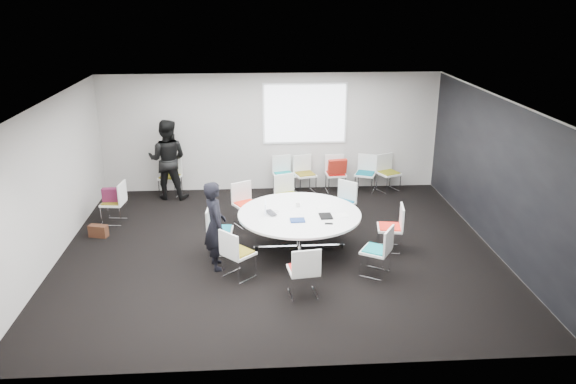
{
  "coord_description": "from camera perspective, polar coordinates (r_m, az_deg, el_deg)",
  "views": [
    {
      "loc": [
        -0.45,
        -9.52,
        4.56
      ],
      "look_at": [
        0.2,
        0.4,
        1.0
      ],
      "focal_mm": 35.0,
      "sensor_mm": 36.0,
      "label": 1
    }
  ],
  "objects": [
    {
      "name": "chair_back_c",
      "position": [
        13.52,
        4.84,
        1.15
      ],
      "size": [
        0.48,
        0.47,
        0.88
      ],
      "rotation": [
        0.0,
        0.0,
        3.19
      ],
      "color": "silver",
      "rests_on": "ground"
    },
    {
      "name": "notebook_black",
      "position": [
        10.15,
        3.86,
        -2.45
      ],
      "size": [
        0.24,
        0.31,
        0.02
      ],
      "primitive_type": "cube",
      "rotation": [
        0.0,
        0.0,
        0.05
      ],
      "color": "black",
      "rests_on": "conference_table"
    },
    {
      "name": "chair_back_a",
      "position": [
        13.41,
        -0.41,
        1.06
      ],
      "size": [
        0.56,
        0.55,
        0.88
      ],
      "rotation": [
        0.0,
        0.0,
        3.41
      ],
      "color": "silver",
      "rests_on": "ground"
    },
    {
      "name": "red_jacket",
      "position": [
        13.18,
        5.04,
        2.59
      ],
      "size": [
        0.46,
        0.23,
        0.36
      ],
      "primitive_type": "cube",
      "rotation": [
        0.17,
        0.0,
        0.16
      ],
      "color": "#9F1F13",
      "rests_on": "chair_back_c"
    },
    {
      "name": "papers_right",
      "position": [
        10.6,
        3.68,
        -1.52
      ],
      "size": [
        0.36,
        0.36,
        0.0
      ],
      "primitive_type": "cube",
      "rotation": [
        0.0,
        0.0,
        0.72
      ],
      "color": "white",
      "rests_on": "conference_table"
    },
    {
      "name": "laptop",
      "position": [
        10.28,
        -1.51,
        -2.1
      ],
      "size": [
        0.31,
        0.37,
        0.03
      ],
      "primitive_type": "imported",
      "rotation": [
        0.0,
        0.0,
        1.92
      ],
      "color": "#333338",
      "rests_on": "conference_table"
    },
    {
      "name": "conference_table",
      "position": [
        10.37,
        1.16,
        -3.09
      ],
      "size": [
        2.26,
        2.26,
        0.73
      ],
      "color": "silver",
      "rests_on": "ground"
    },
    {
      "name": "chair_back_e",
      "position": [
        13.75,
        10.14,
        1.22
      ],
      "size": [
        0.6,
        0.6,
        0.88
      ],
      "rotation": [
        0.0,
        0.0,
        3.56
      ],
      "color": "silver",
      "rests_on": "ground"
    },
    {
      "name": "chair_back_d",
      "position": [
        13.61,
        7.84,
        1.16
      ],
      "size": [
        0.59,
        0.59,
        0.88
      ],
      "rotation": [
        0.0,
        0.0,
        2.76
      ],
      "color": "silver",
      "rests_on": "ground"
    },
    {
      "name": "tablet_folio",
      "position": [
        9.94,
        0.97,
        -2.88
      ],
      "size": [
        0.27,
        0.21,
        0.03
      ],
      "primitive_type": "cube",
      "rotation": [
        0.0,
        0.0,
        0.03
      ],
      "color": "navy",
      "rests_on": "conference_table"
    },
    {
      "name": "brown_bag",
      "position": [
        11.67,
        -18.71,
        -3.77
      ],
      "size": [
        0.39,
        0.25,
        0.24
      ],
      "primitive_type": "cube",
      "rotation": [
        0.0,
        0.0,
        -0.25
      ],
      "color": "#3D2013",
      "rests_on": "ground"
    },
    {
      "name": "person_main",
      "position": [
        9.69,
        -7.41,
        -3.39
      ],
      "size": [
        0.52,
        0.65,
        1.57
      ],
      "primitive_type": "imported",
      "rotation": [
        0.0,
        0.0,
        1.85
      ],
      "color": "black",
      "rests_on": "ground"
    },
    {
      "name": "chair_ring_a",
      "position": [
        10.62,
        10.3,
        -4.43
      ],
      "size": [
        0.52,
        0.53,
        0.88
      ],
      "rotation": [
        0.0,
        0.0,
        1.41
      ],
      "color": "silver",
      "rests_on": "ground"
    },
    {
      "name": "chair_ring_f",
      "position": [
        9.52,
        -5.07,
        -7.15
      ],
      "size": [
        0.64,
        0.64,
        0.88
      ],
      "rotation": [
        0.0,
        0.0,
        5.47
      ],
      "color": "silver",
      "rests_on": "ground"
    },
    {
      "name": "person_back",
      "position": [
        13.19,
        -12.15,
        3.26
      ],
      "size": [
        0.99,
        0.82,
        1.86
      ],
      "primitive_type": "imported",
      "rotation": [
        0.0,
        0.0,
        3.01
      ],
      "color": "black",
      "rests_on": "ground"
    },
    {
      "name": "chair_ring_d",
      "position": [
        11.59,
        -4.26,
        -2.06
      ],
      "size": [
        0.62,
        0.62,
        0.88
      ],
      "rotation": [
        0.0,
        0.0,
        3.66
      ],
      "color": "silver",
      "rests_on": "ground"
    },
    {
      "name": "chair_person_back",
      "position": [
        13.53,
        -11.84,
        0.8
      ],
      "size": [
        0.57,
        0.56,
        0.88
      ],
      "rotation": [
        0.0,
        0.0,
        2.86
      ],
      "color": "silver",
      "rests_on": "ground"
    },
    {
      "name": "chair_ring_g",
      "position": [
        8.94,
        1.57,
        -8.93
      ],
      "size": [
        0.52,
        0.51,
        0.88
      ],
      "rotation": [
        0.0,
        0.0,
        6.42
      ],
      "color": "silver",
      "rests_on": "ground"
    },
    {
      "name": "phone",
      "position": [
        9.85,
        4.17,
        -3.22
      ],
      "size": [
        0.15,
        0.09,
        0.01
      ],
      "primitive_type": "cube",
      "rotation": [
        0.0,
        0.0,
        -0.12
      ],
      "color": "black",
      "rests_on": "conference_table"
    },
    {
      "name": "chair_spare_left",
      "position": [
        12.2,
        -17.18,
        -1.79
      ],
      "size": [
        0.5,
        0.51,
        0.88
      ],
      "rotation": [
        0.0,
        0.0,
        1.45
      ],
      "color": "silver",
      "rests_on": "ground"
    },
    {
      "name": "room_shell",
      "position": [
        10.05,
        -0.45,
        1.37
      ],
      "size": [
        8.08,
        7.08,
        2.88
      ],
      "color": "black",
      "rests_on": "ground"
    },
    {
      "name": "projection_screen",
      "position": [
        13.32,
        1.73,
        7.95
      ],
      "size": [
        1.9,
        0.03,
        1.35
      ],
      "primitive_type": "cube",
      "color": "white",
      "rests_on": "room_shell"
    },
    {
      "name": "laptop_lid",
      "position": [
        10.19,
        -2.32,
        -1.61
      ],
      "size": [
        0.02,
        0.3,
        0.22
      ],
      "primitive_type": "cube",
      "rotation": [
        0.0,
        0.0,
        1.57
      ],
      "color": "silver",
      "rests_on": "conference_table"
    },
    {
      "name": "cup",
      "position": [
        10.58,
        0.99,
        -1.26
      ],
      "size": [
        0.08,
        0.08,
        0.09
      ],
      "primitive_type": "cylinder",
      "color": "white",
      "rests_on": "conference_table"
    },
    {
      "name": "chair_ring_c",
      "position": [
        12.03,
        -0.05,
        -1.17
      ],
      "size": [
        0.58,
        0.57,
        0.88
      ],
      "rotation": [
        0.0,
        0.0,
        3.48
      ],
      "color": "silver",
      "rests_on": "ground"
    },
    {
      "name": "chair_ring_e",
      "position": [
        10.41,
        -6.92,
        -4.77
      ],
      "size": [
        0.47,
        0.49,
        0.88
      ],
      "rotation": [
        0.0,
        0.0,
        4.65
      ],
      "color": "silver",
      "rests_on": "ground"
    },
    {
      "name": "papers_front",
      "position": [
        10.23,
        5.28,
        -2.36
      ],
      "size": [
        0.33,
        0.26,
        0.0
      ],
      "primitive_type": "cube",
      "rotation": [
        0.0,
        0.0,
        0.17
      ],
      "color": "white",
      "rests_on": "conference_table"
    },
    {
      "name": "maroon_bag",
      "position": [
        12.09,
        -17.42,
        -0.27
      ],
      "size": [
        0.4,
        0.14,
        0.28
      ],
      "primitive_type": "cube",
      "rotation": [
        0.0,
        0.0,
        -0.0
      ],
      "color": "#581734",
      "rests_on": "chair_spare_left"
    },
    {
      "name": "chair_ring_h",
      "position": [
        9.69,
        8.95,
        -6.81
      ],
      "size": [
        0.62,
        0.63,
        0.88
      ],
      "rotation": [
        0.0,
        0.0,
        7.31
      ],
      "color": "silver",
      "rests_on": "ground"
    },
    {
      "name": "chair_ring_b",
      "position": [
        11.68,
        5.48,
        -1.92
      ],
      "size": [
        0.64,
        0.64,
        0.88
      ],
      "rotation": [
        0.0,
        0.0,
        2.4
      ],
      "color": "silver",
      "rests_on": "ground"
    },
    {
      "name": "chair_back_b",
      "position": [
        13.45,
        1.72,
        1.11
      ],
      "size": [
        0.57,
        0.56,
        0.88
      ],
      "rotation": [
        0.0,
        0.0,
        3.42
      ],
      "color": "silver",
      "rests_on": "ground"
    }
  ]
}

